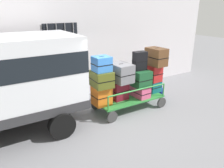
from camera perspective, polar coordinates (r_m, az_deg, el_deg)
name	(u,v)px	position (r m, az deg, el deg)	size (l,w,h in m)	color
ground_plane	(120,116)	(6.98, 2.13, -8.31)	(40.00, 40.00, 0.00)	gray
building_wall	(85,29)	(8.28, -7.04, 14.12)	(12.00, 0.38, 5.00)	silver
luggage_cart	(129,99)	(7.35, 4.52, -3.98)	(2.33, 1.10, 0.40)	#2D8438
cart_railing	(130,87)	(7.19, 4.61, -0.83)	(2.23, 0.97, 0.45)	#2D8438
suitcase_left_bottom	(102,95)	(6.69, -2.75, -3.01)	(0.54, 0.50, 0.60)	orange
suitcase_left_middle	(102,79)	(6.48, -2.72, 1.35)	(0.58, 0.68, 0.48)	#4C5119
suitcase_left_top	(102,64)	(6.34, -2.72, 5.28)	(0.49, 0.47, 0.44)	#3372C6
suitcase_midleft_bottom	(121,91)	(7.02, 2.26, -1.75)	(0.53, 0.31, 0.63)	maroon
suitcase_midleft_middle	(121,73)	(6.82, 2.35, 2.96)	(0.61, 0.78, 0.58)	slate
suitcase_center_bottom	(138,90)	(7.44, 6.86, -1.69)	(0.46, 0.87, 0.37)	#CC4C72
suitcase_center_middle	(139,78)	(7.27, 7.08, 1.64)	(0.56, 0.75, 0.54)	#194C28
suitcase_center_top	(140,61)	(7.12, 7.28, 6.05)	(0.46, 0.31, 0.61)	black
suitcase_midright_bottom	(153,86)	(7.91, 10.61, -0.53)	(0.51, 0.51, 0.39)	#0F5960
suitcase_midright_middle	(154,73)	(7.75, 10.90, 2.82)	(0.47, 0.49, 0.58)	#B21E1E
suitcase_midright_top	(156,57)	(7.56, 11.50, 7.01)	(0.50, 0.72, 0.60)	brown
backpack	(160,92)	(8.43, 12.55, -2.09)	(0.27, 0.22, 0.44)	navy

